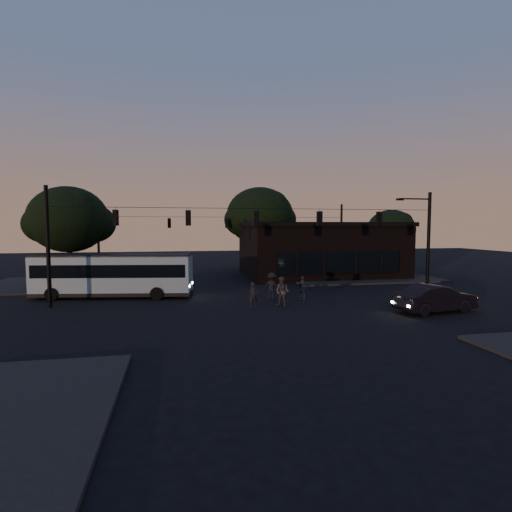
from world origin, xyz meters
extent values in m
plane|color=black|center=(0.00, 0.00, 0.00)|extent=(120.00, 120.00, 0.00)
cube|color=black|center=(12.00, 14.00, 0.07)|extent=(14.00, 10.00, 0.15)
cube|color=black|center=(-14.00, 14.00, 0.07)|extent=(14.00, 10.00, 0.15)
cube|color=black|center=(9.00, 16.00, 2.50)|extent=(15.00, 10.00, 5.00)
cube|color=black|center=(9.00, 16.00, 5.20)|extent=(15.40, 10.40, 0.40)
cube|color=black|center=(9.00, 10.88, 1.80)|extent=(11.50, 0.18, 2.00)
cylinder|color=black|center=(4.00, 22.00, 2.00)|extent=(0.44, 0.44, 4.00)
ellipsoid|color=black|center=(4.00, 22.00, 6.20)|extent=(7.60, 7.60, 6.46)
cylinder|color=black|center=(18.00, 18.00, 1.50)|extent=(0.44, 0.44, 3.00)
ellipsoid|color=black|center=(18.00, 18.00, 4.65)|extent=(5.20, 5.20, 4.42)
cylinder|color=black|center=(-14.00, 13.00, 1.80)|extent=(0.44, 0.44, 3.60)
ellipsoid|color=black|center=(-14.00, 13.00, 5.58)|extent=(6.40, 6.40, 5.44)
cylinder|color=black|center=(-13.00, 4.00, 3.75)|extent=(0.24, 0.24, 7.50)
cylinder|color=black|center=(13.00, 4.00, 3.75)|extent=(0.24, 0.24, 7.50)
cylinder|color=black|center=(0.00, 4.00, 6.20)|extent=(26.00, 0.03, 0.03)
cube|color=black|center=(-9.00, 4.00, 5.55)|extent=(0.34, 0.30, 1.00)
cube|color=black|center=(-4.50, 4.00, 5.55)|extent=(0.34, 0.30, 1.00)
cube|color=black|center=(0.00, 4.00, 5.55)|extent=(0.34, 0.30, 1.00)
cube|color=black|center=(4.50, 4.00, 5.55)|extent=(0.34, 0.30, 1.00)
cube|color=black|center=(9.00, 4.00, 5.55)|extent=(0.34, 0.30, 1.00)
cylinder|color=black|center=(-13.00, 20.00, 3.75)|extent=(0.24, 0.24, 7.50)
cylinder|color=black|center=(13.00, 20.00, 3.75)|extent=(0.24, 0.24, 7.50)
cylinder|color=black|center=(0.00, 20.00, 6.00)|extent=(26.00, 0.03, 0.03)
cube|color=black|center=(-6.00, 20.00, 5.35)|extent=(0.34, 0.30, 1.00)
cube|color=black|center=(0.00, 20.00, 5.35)|extent=(0.34, 0.30, 1.00)
cube|color=black|center=(6.00, 20.00, 5.35)|extent=(0.34, 0.30, 1.00)
cube|color=#7E99A0|center=(-9.66, 6.94, 1.72)|extent=(11.05, 4.09, 2.55)
cube|color=black|center=(-9.66, 6.94, 1.96)|extent=(10.63, 4.06, 0.88)
cube|color=black|center=(-9.66, 6.94, 2.99)|extent=(11.05, 4.09, 0.15)
cube|color=black|center=(-9.66, 6.94, 0.34)|extent=(11.16, 4.16, 0.25)
cylinder|color=black|center=(-13.58, 6.31, 0.44)|extent=(0.91, 0.38, 0.88)
cylinder|color=black|center=(-13.20, 8.74, 0.44)|extent=(0.91, 0.38, 0.88)
cylinder|color=black|center=(-6.64, 5.23, 0.44)|extent=(0.91, 0.38, 0.88)
cylinder|color=black|center=(-6.27, 7.66, 0.44)|extent=(0.91, 0.38, 0.88)
imported|color=black|center=(9.49, -1.88, 0.82)|extent=(5.18, 2.56, 1.63)
imported|color=black|center=(-0.68, 1.40, 0.79)|extent=(0.65, 0.51, 1.58)
imported|color=#3A3635|center=(1.17, 1.45, 0.93)|extent=(1.14, 1.13, 1.86)
imported|color=#2C2E36|center=(3.03, 3.10, 0.83)|extent=(1.04, 0.62, 1.66)
imported|color=black|center=(1.07, 3.81, 0.93)|extent=(1.38, 1.26, 1.86)
camera|label=1|loc=(-5.23, -22.40, 4.98)|focal=28.00mm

